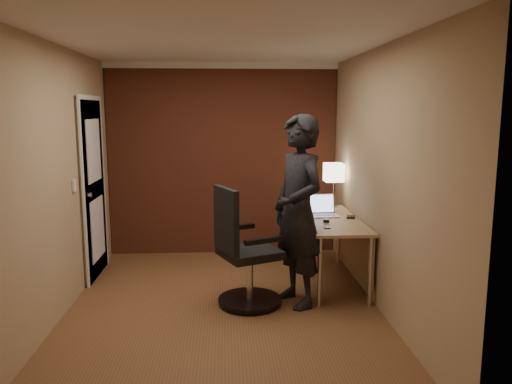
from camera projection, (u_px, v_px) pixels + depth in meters
room at (200, 154)px, 6.11m from camera, size 4.00×4.00×4.00m
desk at (337, 230)px, 5.47m from camera, size 0.60×1.50×0.73m
desk_lamp at (334, 173)px, 6.02m from camera, size 0.22×0.22×0.54m
laptop at (321, 210)px, 5.60m from camera, size 0.34×0.28×0.23m
mouse at (326, 220)px, 5.27m from camera, size 0.07×0.11×0.03m
phone at (327, 227)px, 5.02m from camera, size 0.07×0.12×0.01m
wallet at (351, 217)px, 5.46m from camera, size 0.12×0.13×0.02m
office_chair at (243, 255)px, 4.82m from camera, size 0.69×0.74×1.16m
person at (298, 211)px, 4.82m from camera, size 0.68×0.80×1.86m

